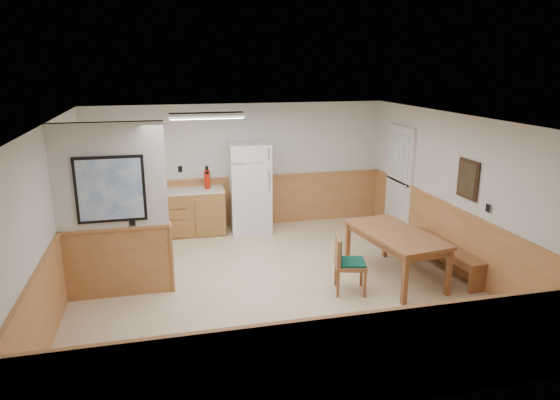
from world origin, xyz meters
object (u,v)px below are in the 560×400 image
object	(u,v)px
refrigerator	(250,187)
dining_chair	(345,260)
dining_bench	(445,251)
fire_extinguisher	(207,179)
soap_bottle	(129,188)
dining_table	(395,238)

from	to	relation	value
refrigerator	dining_chair	size ratio (longest dim) A/B	2.08
dining_bench	fire_extinguisher	xyz separation A→B (m)	(-3.51, 2.82, 0.75)
soap_bottle	dining_table	bearing A→B (deg)	-35.07
dining_table	dining_bench	world-z (taller)	dining_table
refrigerator	dining_bench	bearing A→B (deg)	-43.32
dining_chair	refrigerator	bearing A→B (deg)	120.04
dining_chair	fire_extinguisher	world-z (taller)	fire_extinguisher
dining_bench	dining_chair	world-z (taller)	dining_chair
fire_extinguisher	soap_bottle	size ratio (longest dim) A/B	2.04
dining_chair	fire_extinguisher	bearing A→B (deg)	132.79
refrigerator	dining_chair	xyz separation A→B (m)	(0.83, -3.10, -0.39)
dining_table	dining_chair	bearing A→B (deg)	-171.38
refrigerator	dining_bench	world-z (taller)	refrigerator
dining_chair	soap_bottle	bearing A→B (deg)	150.10
refrigerator	fire_extinguisher	distance (m)	0.86
soap_bottle	dining_chair	bearing A→B (deg)	-44.98
refrigerator	soap_bottle	size ratio (longest dim) A/B	8.09
refrigerator	fire_extinguisher	size ratio (longest dim) A/B	3.97
dining_bench	soap_bottle	bearing A→B (deg)	145.45
dining_bench	fire_extinguisher	world-z (taller)	fire_extinguisher
refrigerator	soap_bottle	xyz separation A→B (m)	(-2.29, 0.01, 0.12)
refrigerator	fire_extinguisher	world-z (taller)	refrigerator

